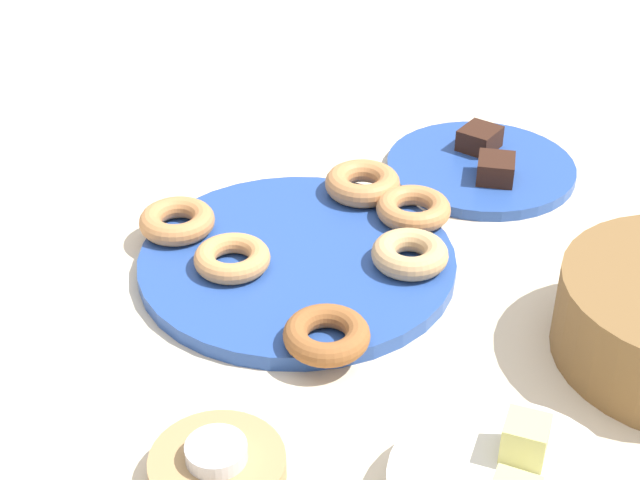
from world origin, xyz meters
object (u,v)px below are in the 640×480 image
(donut_0, at_px, (361,183))
(melon_chunk_left, at_px, (525,439))
(donut_1, at_px, (410,254))
(donut_4, at_px, (232,258))
(donut_5, at_px, (327,335))
(donut_2, at_px, (177,221))
(donut_3, at_px, (413,209))
(brownie_far, at_px, (496,169))
(brownie_near, at_px, (480,139))
(donut_plate, at_px, (297,261))
(tealight, at_px, (216,452))
(cake_plate, at_px, (481,168))
(candle_holder, at_px, (218,469))

(donut_0, bearing_deg, melon_chunk_left, 44.21)
(donut_1, relative_size, donut_4, 1.01)
(donut_0, relative_size, donut_5, 1.08)
(donut_2, height_order, donut_3, same)
(donut_4, height_order, brownie_far, brownie_far)
(donut_1, relative_size, donut_3, 0.96)
(donut_2, height_order, brownie_far, same)
(donut_2, distance_m, donut_5, 0.27)
(donut_4, distance_m, brownie_near, 0.43)
(donut_plate, height_order, tealight, tealight)
(brownie_far, relative_size, tealight, 0.98)
(donut_4, bearing_deg, brownie_near, 162.36)
(brownie_far, bearing_deg, melon_chunk_left, 23.53)
(brownie_near, bearing_deg, donut_5, 3.41)
(donut_2, bearing_deg, cake_plate, 143.90)
(donut_5, bearing_deg, melon_chunk_left, 74.40)
(brownie_near, relative_size, candle_holder, 0.44)
(donut_1, distance_m, brownie_far, 0.23)
(brownie_near, distance_m, melon_chunk_left, 0.59)
(donut_0, bearing_deg, donut_1, 46.96)
(brownie_near, distance_m, tealight, 0.66)
(donut_3, bearing_deg, tealight, 3.30)
(donut_5, bearing_deg, donut_0, -158.72)
(donut_3, relative_size, tealight, 1.69)
(donut_4, xyz_separation_m, brownie_far, (-0.34, 0.18, 0.00))
(donut_3, height_order, donut_5, same)
(donut_plate, bearing_deg, melon_chunk_left, 60.96)
(brownie_near, bearing_deg, donut_plate, -12.78)
(cake_plate, xyz_separation_m, tealight, (0.62, 0.01, 0.03))
(donut_0, distance_m, donut_5, 0.30)
(donut_4, bearing_deg, candle_holder, 31.76)
(donut_1, xyz_separation_m, donut_2, (0.07, -0.27, -0.00))
(donut_plate, height_order, brownie_near, brownie_near)
(donut_plate, relative_size, brownie_near, 6.93)
(candle_holder, height_order, melon_chunk_left, melon_chunk_left)
(donut_4, distance_m, candle_holder, 0.30)
(donut_3, bearing_deg, donut_1, 22.86)
(brownie_far, bearing_deg, candle_holder, -2.32)
(donut_5, xyz_separation_m, brownie_near, (-0.47, -0.03, -0.00))
(donut_plate, height_order, candle_holder, candle_holder)
(donut_1, height_order, donut_2, donut_1)
(cake_plate, relative_size, candle_holder, 2.11)
(donut_1, bearing_deg, donut_5, -3.70)
(brownie_far, xyz_separation_m, candle_holder, (0.59, -0.02, -0.02))
(donut_plate, height_order, cake_plate, donut_plate)
(donut_3, relative_size, candle_holder, 0.76)
(donut_plate, relative_size, candle_holder, 3.05)
(brownie_far, bearing_deg, donut_2, -42.15)
(candle_holder, xyz_separation_m, melon_chunk_left, (-0.12, 0.23, 0.04))
(donut_0, height_order, brownie_far, donut_0)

